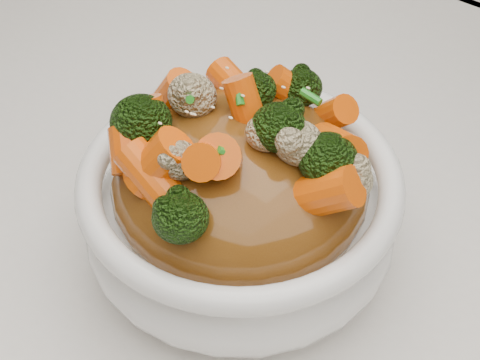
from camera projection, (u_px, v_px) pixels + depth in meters
The scene contains 8 objects.
tablecloth at pixel (285, 290), 0.51m from camera, with size 1.20×0.80×0.04m, color silver.
bowl at pixel (240, 213), 0.48m from camera, with size 0.20×0.20×0.08m, color white, non-canonical shape.
sauce_base at pixel (240, 183), 0.46m from camera, with size 0.16×0.16×0.09m, color brown.
carrots at pixel (240, 110), 0.42m from camera, with size 0.16×0.16×0.05m, color #ED5707, non-canonical shape.
broccoli at pixel (240, 112), 0.42m from camera, with size 0.16×0.16×0.04m, color black, non-canonical shape.
cauliflower at pixel (240, 114), 0.42m from camera, with size 0.16×0.16×0.03m, color tan, non-canonical shape.
scallions at pixel (240, 109), 0.42m from camera, with size 0.12×0.12×0.02m, color #20811D, non-canonical shape.
sesame_seeds at pixel (240, 109), 0.42m from camera, with size 0.14×0.14×0.01m, color beige, non-canonical shape.
Camera 1 is at (0.17, -0.26, 1.14)m, focal length 55.00 mm.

